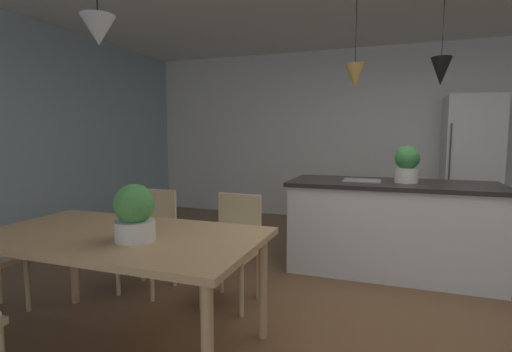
{
  "coord_description": "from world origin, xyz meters",
  "views": [
    {
      "loc": [
        -0.08,
        -2.94,
        1.35
      ],
      "look_at": [
        -1.24,
        0.32,
        0.98
      ],
      "focal_mm": 26.4,
      "sensor_mm": 36.0,
      "label": 1
    }
  ],
  "objects_px": {
    "dining_table": "(121,244)",
    "vase_on_dining_table": "(130,223)",
    "kitchen_island": "(390,226)",
    "chair_far_left": "(150,236)",
    "refrigerator": "(470,166)",
    "potted_plant_on_island": "(407,164)",
    "chair_far_right": "(233,245)",
    "potted_plant_on_table": "(135,213)"
  },
  "relations": [
    {
      "from": "refrigerator",
      "to": "potted_plant_on_island",
      "type": "relative_size",
      "value": 5.31
    },
    {
      "from": "kitchen_island",
      "to": "potted_plant_on_table",
      "type": "relative_size",
      "value": 5.94
    },
    {
      "from": "vase_on_dining_table",
      "to": "chair_far_left",
      "type": "bearing_deg",
      "value": 120.09
    },
    {
      "from": "dining_table",
      "to": "potted_plant_on_island",
      "type": "distance_m",
      "value": 2.67
    },
    {
      "from": "potted_plant_on_island",
      "to": "chair_far_right",
      "type": "bearing_deg",
      "value": -139.15
    },
    {
      "from": "chair_far_left",
      "to": "refrigerator",
      "type": "distance_m",
      "value": 4.32
    },
    {
      "from": "chair_far_right",
      "to": "potted_plant_on_table",
      "type": "height_order",
      "value": "potted_plant_on_table"
    },
    {
      "from": "dining_table",
      "to": "vase_on_dining_table",
      "type": "distance_m",
      "value": 0.25
    },
    {
      "from": "kitchen_island",
      "to": "vase_on_dining_table",
      "type": "distance_m",
      "value": 2.58
    },
    {
      "from": "potted_plant_on_island",
      "to": "vase_on_dining_table",
      "type": "xyz_separation_m",
      "value": [
        -1.57,
        -2.11,
        -0.23
      ]
    },
    {
      "from": "kitchen_island",
      "to": "chair_far_right",
      "type": "bearing_deg",
      "value": -136.27
    },
    {
      "from": "chair_far_left",
      "to": "kitchen_island",
      "type": "height_order",
      "value": "kitchen_island"
    },
    {
      "from": "potted_plant_on_island",
      "to": "potted_plant_on_table",
      "type": "relative_size",
      "value": 1.07
    },
    {
      "from": "kitchen_island",
      "to": "potted_plant_on_island",
      "type": "height_order",
      "value": "potted_plant_on_island"
    },
    {
      "from": "dining_table",
      "to": "chair_far_left",
      "type": "distance_m",
      "value": 0.96
    },
    {
      "from": "chair_far_left",
      "to": "refrigerator",
      "type": "height_order",
      "value": "refrigerator"
    },
    {
      "from": "potted_plant_on_island",
      "to": "potted_plant_on_table",
      "type": "distance_m",
      "value": 2.61
    },
    {
      "from": "kitchen_island",
      "to": "potted_plant_on_island",
      "type": "relative_size",
      "value": 5.53
    },
    {
      "from": "chair_far_left",
      "to": "potted_plant_on_island",
      "type": "bearing_deg",
      "value": 28.36
    },
    {
      "from": "dining_table",
      "to": "vase_on_dining_table",
      "type": "relative_size",
      "value": 8.81
    },
    {
      "from": "refrigerator",
      "to": "kitchen_island",
      "type": "bearing_deg",
      "value": -117.67
    },
    {
      "from": "chair_far_left",
      "to": "kitchen_island",
      "type": "xyz_separation_m",
      "value": [
        2.0,
        1.15,
        -0.01
      ]
    },
    {
      "from": "chair_far_right",
      "to": "kitchen_island",
      "type": "distance_m",
      "value": 1.66
    },
    {
      "from": "dining_table",
      "to": "potted_plant_on_table",
      "type": "height_order",
      "value": "potted_plant_on_table"
    },
    {
      "from": "chair_far_left",
      "to": "potted_plant_on_island",
      "type": "height_order",
      "value": "potted_plant_on_island"
    },
    {
      "from": "refrigerator",
      "to": "vase_on_dining_table",
      "type": "xyz_separation_m",
      "value": [
        -2.45,
        -4.03,
        -0.1
      ]
    },
    {
      "from": "dining_table",
      "to": "chair_far_right",
      "type": "xyz_separation_m",
      "value": [
        0.4,
        0.85,
        -0.2
      ]
    },
    {
      "from": "chair_far_left",
      "to": "dining_table",
      "type": "bearing_deg",
      "value": -64.99
    },
    {
      "from": "refrigerator",
      "to": "vase_on_dining_table",
      "type": "bearing_deg",
      "value": -121.28
    },
    {
      "from": "chair_far_right",
      "to": "chair_far_left",
      "type": "xyz_separation_m",
      "value": [
        -0.8,
        0.0,
        0.0
      ]
    },
    {
      "from": "kitchen_island",
      "to": "vase_on_dining_table",
      "type": "xyz_separation_m",
      "value": [
        -1.44,
        -2.11,
        0.38
      ]
    },
    {
      "from": "potted_plant_on_table",
      "to": "dining_table",
      "type": "bearing_deg",
      "value": 152.21
    },
    {
      "from": "dining_table",
      "to": "potted_plant_on_island",
      "type": "relative_size",
      "value": 4.97
    },
    {
      "from": "vase_on_dining_table",
      "to": "kitchen_island",
      "type": "bearing_deg",
      "value": 55.65
    },
    {
      "from": "chair_far_left",
      "to": "vase_on_dining_table",
      "type": "distance_m",
      "value": 1.17
    },
    {
      "from": "chair_far_left",
      "to": "refrigerator",
      "type": "bearing_deg",
      "value": 45.61
    },
    {
      "from": "chair_far_right",
      "to": "vase_on_dining_table",
      "type": "height_order",
      "value": "vase_on_dining_table"
    },
    {
      "from": "refrigerator",
      "to": "potted_plant_on_table",
      "type": "height_order",
      "value": "refrigerator"
    },
    {
      "from": "kitchen_island",
      "to": "vase_on_dining_table",
      "type": "height_order",
      "value": "vase_on_dining_table"
    },
    {
      "from": "potted_plant_on_island",
      "to": "vase_on_dining_table",
      "type": "relative_size",
      "value": 1.77
    },
    {
      "from": "kitchen_island",
      "to": "refrigerator",
      "type": "bearing_deg",
      "value": 62.33
    },
    {
      "from": "dining_table",
      "to": "vase_on_dining_table",
      "type": "xyz_separation_m",
      "value": [
        0.16,
        -0.11,
        0.17
      ]
    }
  ]
}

